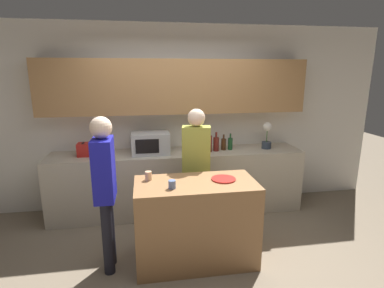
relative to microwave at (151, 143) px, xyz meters
name	(u,v)px	position (x,y,z in m)	size (l,w,h in m)	color
ground_plane	(194,268)	(0.38, -1.39, -1.06)	(14.00, 14.00, 0.00)	#7F705B
back_wall	(175,106)	(0.38, 0.28, 0.48)	(6.40, 0.40, 2.70)	silver
back_counter	(178,182)	(0.38, 0.00, -0.60)	(3.60, 0.62, 0.91)	#B7AD99
kitchen_island	(196,222)	(0.43, -1.23, -0.60)	(1.27, 0.63, 0.91)	#996B42
microwave	(151,143)	(0.00, 0.00, 0.00)	(0.52, 0.39, 0.30)	#B7BABC
toaster	(88,149)	(-0.86, 0.00, -0.06)	(0.26, 0.16, 0.18)	#B21E19
potted_plant	(267,135)	(1.72, 0.00, 0.05)	(0.14, 0.14, 0.40)	#333D4C
bottle_0	(209,143)	(0.83, -0.05, -0.02)	(0.07, 0.07, 0.33)	maroon
bottle_1	(216,144)	(0.94, -0.02, -0.04)	(0.08, 0.08, 0.28)	maroon
bottle_2	(224,144)	(1.06, 0.03, -0.06)	(0.07, 0.07, 0.23)	#472814
bottle_3	(230,143)	(1.16, 0.02, -0.06)	(0.07, 0.07, 0.24)	#194723
plate_on_island	(224,179)	(0.73, -1.20, -0.14)	(0.26, 0.26, 0.01)	red
cup_0	(172,184)	(0.17, -1.36, -0.11)	(0.07, 0.07, 0.08)	#5F76A5
cup_1	(148,176)	(-0.06, -1.08, -0.10)	(0.07, 0.07, 0.09)	#DBAC82
person_left	(105,183)	(-0.49, -1.22, -0.10)	(0.21, 0.34, 1.62)	black
person_center	(196,162)	(0.53, -0.65, -0.11)	(0.37, 0.25, 1.61)	black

